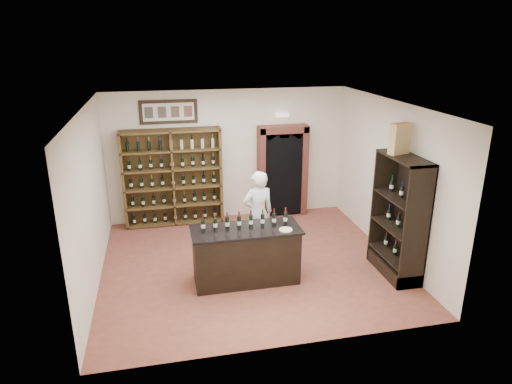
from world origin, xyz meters
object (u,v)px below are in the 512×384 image
tasting_counter (246,255)px  wine_crate (400,139)px  side_cabinet (399,235)px  counter_bottle_0 (203,225)px  shopkeeper (258,213)px  wine_shelf (173,177)px

tasting_counter → wine_crate: size_ratio=3.54×
tasting_counter → side_cabinet: side_cabinet is taller
counter_bottle_0 → shopkeeper: 1.50m
wine_shelf → wine_crate: bearing=-39.0°
wine_shelf → side_cabinet: size_ratio=1.00×
wine_shelf → shopkeeper: wine_shelf is taller
side_cabinet → wine_shelf: bearing=139.8°
wine_shelf → shopkeeper: bearing=-51.7°
shopkeeper → counter_bottle_0: bearing=30.1°
tasting_counter → shopkeeper: bearing=66.3°
tasting_counter → side_cabinet: size_ratio=0.85×
wine_shelf → shopkeeper: (1.54, -1.94, -0.24)m
counter_bottle_0 → tasting_counter: bearing=-5.2°
wine_shelf → wine_crate: size_ratio=4.14×
counter_bottle_0 → shopkeeper: shopkeeper is taller
counter_bottle_0 → side_cabinet: size_ratio=0.14×
wine_shelf → side_cabinet: 5.02m
side_cabinet → wine_crate: wine_crate is taller
tasting_counter → wine_crate: 3.31m
wine_crate → counter_bottle_0: bearing=159.4°
counter_bottle_0 → side_cabinet: (3.44, -0.37, -0.35)m
counter_bottle_0 → side_cabinet: 3.48m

